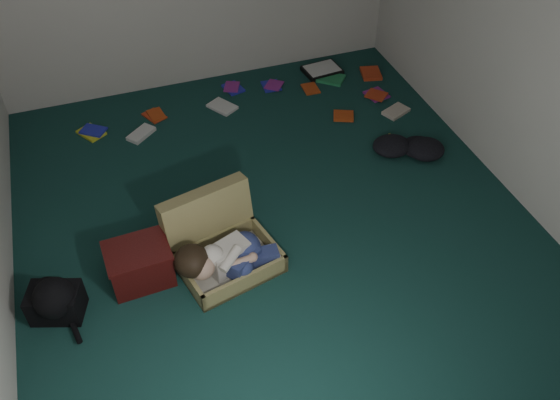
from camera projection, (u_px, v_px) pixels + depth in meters
floor at (274, 219)px, 4.78m from camera, size 4.50×4.50×0.00m
wall_front at (456, 369)px, 2.35m from camera, size 4.50×0.00×4.50m
wall_right at (528, 32)px, 4.37m from camera, size 0.00×4.50×4.50m
suitcase at (220, 243)px, 4.39m from camera, size 0.84×0.82×0.52m
person at (225, 257)px, 4.23m from camera, size 0.78×0.39×0.32m
maroon_bin at (140, 264)px, 4.23m from camera, size 0.47×0.38×0.31m
backpack at (56, 302)px, 4.03m from camera, size 0.52×0.47×0.26m
clothing_pile at (412, 148)px, 5.33m from camera, size 0.54×0.46×0.16m
paper_tray at (322, 70)px, 6.40m from camera, size 0.41×0.33×0.05m
book_scatter at (290, 108)px, 5.91m from camera, size 3.20×1.88×0.02m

